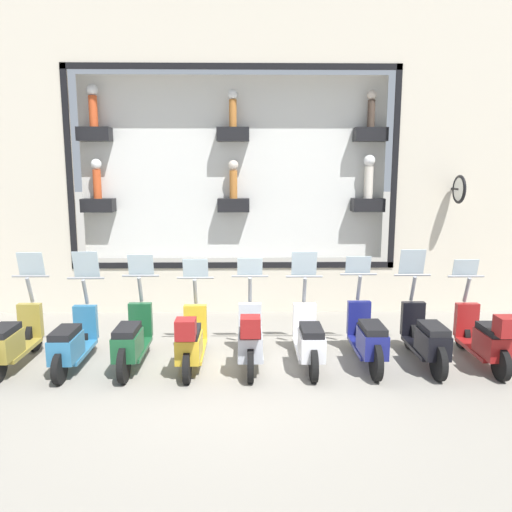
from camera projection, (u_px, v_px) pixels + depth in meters
The scene contains 11 objects.
ground_plane at pixel (228, 378), 7.25m from camera, with size 120.00×120.00×0.00m, color gray.
building_facade at pixel (232, 49), 9.88m from camera, with size 1.21×36.00×10.40m.
scooter_red_0 at pixel (486, 338), 7.60m from camera, with size 1.79×0.61×1.52m.
scooter_black_1 at pixel (426, 338), 7.66m from camera, with size 1.80×0.61×1.70m.
scooter_navy_2 at pixel (368, 338), 7.65m from camera, with size 1.81×0.61×1.58m.
scooter_white_3 at pixel (309, 340), 7.63m from camera, with size 1.80×0.60×1.67m.
scooter_silver_4 at pixel (250, 339), 7.55m from camera, with size 1.80×0.60×1.56m.
scooter_yellow_5 at pixel (191, 340), 7.53m from camera, with size 1.79×0.60×1.55m.
scooter_green_6 at pixel (132, 340), 7.59m from camera, with size 1.81×0.60×1.62m.
scooter_teal_7 at pixel (73, 341), 7.57m from camera, with size 1.79×0.61×1.68m.
scooter_olive_8 at pixel (13, 340), 7.56m from camera, with size 1.81×0.61×1.67m.
Camera 1 is at (-6.84, -0.30, 3.00)m, focal length 35.00 mm.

